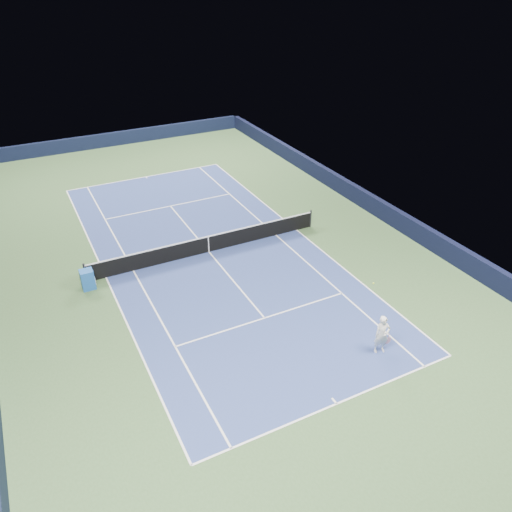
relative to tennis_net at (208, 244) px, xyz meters
name	(u,v)px	position (x,y,z in m)	size (l,w,h in m)	color
ground	(209,252)	(0.00, 0.00, -0.50)	(40.00, 40.00, 0.00)	#37542E
wall_far	(118,138)	(0.00, 19.82, 0.05)	(22.00, 0.35, 1.10)	black
wall_right	(371,204)	(10.82, 0.00, 0.05)	(0.35, 40.00, 1.10)	black
court_surface	(209,252)	(0.00, 0.00, -0.50)	(10.97, 23.77, 0.01)	navy
baseline_far	(146,177)	(0.00, 11.88, -0.50)	(10.97, 0.08, 0.00)	white
baseline_near	(337,404)	(0.00, -11.88, -0.50)	(10.97, 0.08, 0.00)	white
sideline_doubles_right	(297,230)	(5.49, 0.00, -0.50)	(0.08, 23.77, 0.00)	white
sideline_doubles_left	(106,277)	(-5.49, 0.00, -0.50)	(0.08, 23.77, 0.00)	white
sideline_singles_right	(276,235)	(4.12, 0.00, -0.50)	(0.08, 23.77, 0.00)	white
sideline_singles_left	(133,271)	(-4.12, 0.00, -0.50)	(0.08, 23.77, 0.00)	white
service_line_far	(170,206)	(0.00, 6.40, -0.50)	(8.23, 0.08, 0.00)	white
service_line_near	(265,318)	(0.00, -6.40, -0.50)	(8.23, 0.08, 0.00)	white
center_service_line	(209,252)	(0.00, 0.00, -0.50)	(0.08, 12.80, 0.00)	white
center_mark_far	(146,177)	(0.00, 11.73, -0.50)	(0.08, 0.30, 0.00)	white
center_mark_near	(334,401)	(0.00, -11.73, -0.50)	(0.08, 0.30, 0.00)	white
tennis_net	(208,244)	(0.00, 0.00, 0.00)	(12.90, 0.10, 1.07)	black
sponsor_cube	(88,279)	(-6.40, -0.55, -0.01)	(0.63, 0.55, 0.99)	#1B52A7
tennis_player	(382,335)	(3.13, -10.37, 0.35)	(0.82, 1.31, 2.69)	white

